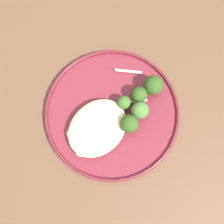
{
  "coord_description": "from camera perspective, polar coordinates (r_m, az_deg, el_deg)",
  "views": [
    {
      "loc": [
        0.07,
        0.06,
        1.35
      ],
      "look_at": [
        -0.03,
        -0.03,
        0.76
      ],
      "focal_mm": 45.49,
      "sensor_mm": 36.0,
      "label": 1
    }
  ],
  "objects": [
    {
      "name": "ground",
      "position": [
        1.35,
        0.09,
        -8.65
      ],
      "size": [
        6.0,
        6.0,
        0.0
      ],
      "primitive_type": "plane",
      "color": "#665B51"
    },
    {
      "name": "wooden_dining_table",
      "position": [
        0.69,
        0.17,
        -4.9
      ],
      "size": [
        1.4,
        1.0,
        0.74
      ],
      "color": "brown",
      "rests_on": "ground"
    },
    {
      "name": "dinner_plate",
      "position": [
        0.61,
        0.0,
        -0.23
      ],
      "size": [
        0.29,
        0.29,
        0.02
      ],
      "color": "maroon",
      "rests_on": "wooden_dining_table"
    },
    {
      "name": "noodle_bed",
      "position": [
        0.59,
        -2.97,
        -3.2
      ],
      "size": [
        0.13,
        0.11,
        0.03
      ],
      "color": "beige",
      "rests_on": "dinner_plate"
    },
    {
      "name": "seared_scallop_left_edge",
      "position": [
        0.59,
        -6.19,
        -7.88
      ],
      "size": [
        0.02,
        0.02,
        0.02
      ],
      "color": "#DBB77A",
      "rests_on": "dinner_plate"
    },
    {
      "name": "seared_scallop_front_small",
      "position": [
        0.59,
        0.65,
        -2.13
      ],
      "size": [
        0.02,
        0.02,
        0.02
      ],
      "color": "beige",
      "rests_on": "dinner_plate"
    },
    {
      "name": "seared_scallop_half_hidden",
      "position": [
        0.6,
        -5.72,
        -3.45
      ],
      "size": [
        0.02,
        0.02,
        0.01
      ],
      "color": "#DBB77A",
      "rests_on": "dinner_plate"
    },
    {
      "name": "seared_scallop_large_seared",
      "position": [
        0.59,
        -3.06,
        -3.27
      ],
      "size": [
        0.03,
        0.03,
        0.01
      ],
      "color": "#E5C689",
      "rests_on": "dinner_plate"
    },
    {
      "name": "seared_scallop_on_noodles",
      "position": [
        0.6,
        -7.57,
        -4.39
      ],
      "size": [
        0.03,
        0.03,
        0.01
      ],
      "color": "beige",
      "rests_on": "dinner_plate"
    },
    {
      "name": "broccoli_floret_near_rim",
      "position": [
        0.59,
        2.43,
        1.89
      ],
      "size": [
        0.03,
        0.03,
        0.04
      ],
      "color": "#89A356",
      "rests_on": "dinner_plate"
    },
    {
      "name": "broccoli_floret_left_leaning",
      "position": [
        0.57,
        3.52,
        -2.39
      ],
      "size": [
        0.04,
        0.04,
        0.05
      ],
      "color": "#89A356",
      "rests_on": "dinner_plate"
    },
    {
      "name": "broccoli_floret_center_pile",
      "position": [
        0.58,
        5.67,
        0.32
      ],
      "size": [
        0.04,
        0.04,
        0.05
      ],
      "color": "#7A994C",
      "rests_on": "dinner_plate"
    },
    {
      "name": "broccoli_floret_front_edge",
      "position": [
        0.59,
        5.48,
        3.49
      ],
      "size": [
        0.03,
        0.03,
        0.05
      ],
      "color": "#7A994C",
      "rests_on": "dinner_plate"
    },
    {
      "name": "broccoli_floret_beside_noodles",
      "position": [
        0.6,
        8.4,
        5.28
      ],
      "size": [
        0.04,
        0.04,
        0.05
      ],
      "color": "#89A356",
      "rests_on": "dinner_plate"
    },
    {
      "name": "onion_sliver_short_strip",
      "position": [
        0.61,
        4.4,
        2.13
      ],
      "size": [
        0.05,
        0.04,
        0.0
      ],
      "primitive_type": "cube",
      "rotation": [
        0.0,
        0.0,
        2.44
      ],
      "color": "silver",
      "rests_on": "dinner_plate"
    },
    {
      "name": "onion_sliver_curled_piece",
      "position": [
        0.63,
        3.28,
        8.17
      ],
      "size": [
        0.04,
        0.05,
        0.0
      ],
      "primitive_type": "cube",
      "rotation": [
        0.0,
        0.0,
        5.35
      ],
      "color": "silver",
      "rests_on": "dinner_plate"
    }
  ]
}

